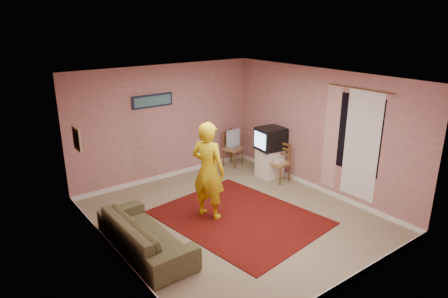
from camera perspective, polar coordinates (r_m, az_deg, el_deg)
ground at (r=7.57m, az=1.36°, el=-9.78°), size 5.00×5.00×0.00m
wall_back at (r=9.06m, az=-8.37°, el=3.68°), size 4.50×0.02×2.60m
wall_front at (r=5.45m, az=18.01°, el=-7.23°), size 4.50×0.02×2.60m
wall_left at (r=6.01m, az=-15.74°, el=-4.56°), size 0.02×5.00×2.60m
wall_right at (r=8.56m, az=13.39°, el=2.50°), size 0.02×5.00×2.60m
ceiling at (r=6.74m, az=1.53°, el=10.09°), size 4.50×5.00×0.02m
baseboard_back at (r=9.45m, az=-7.99°, el=-3.68°), size 4.50×0.02×0.10m
baseboard_front at (r=6.09m, az=16.72°, el=-17.89°), size 4.50×0.02×0.10m
baseboard_left at (r=6.59m, az=-14.70°, el=-14.60°), size 0.02×5.00×0.10m
baseboard_right at (r=8.97m, az=12.76°, el=-5.21°), size 0.02×5.00×0.10m
window at (r=8.00m, az=18.34°, el=2.05°), size 0.01×1.10×1.50m
curtain_sheer at (r=7.96m, az=19.01°, el=0.40°), size 0.01×0.75×2.10m
curtain_floral at (r=8.34m, az=15.03°, el=1.58°), size 0.01×0.35×2.10m
curtain_rod at (r=7.77m, az=18.79°, el=8.16°), size 0.02×1.40×0.02m
picture_back at (r=8.78m, az=-10.16°, el=6.80°), size 0.95×0.04×0.28m
picture_left at (r=7.38m, az=-20.26°, el=1.33°), size 0.04×0.38×0.42m
area_rug at (r=7.57m, az=2.19°, el=-9.73°), size 2.66×3.15×0.02m
tv_cabinet at (r=9.38m, az=6.56°, el=-1.94°), size 0.52×0.47×0.66m
crt_tv at (r=9.19m, az=6.66°, el=1.49°), size 0.65×0.60×0.51m
chair_a at (r=9.92m, az=1.30°, el=0.66°), size 0.51×0.50×0.49m
dvd_player at (r=9.94m, az=1.30°, el=0.33°), size 0.38×0.31×0.06m
blue_throw at (r=9.87m, az=1.31°, el=1.64°), size 0.38×0.05×0.40m
chair_b at (r=9.04m, az=7.91°, el=-1.35°), size 0.43×0.44×0.48m
game_console at (r=9.06m, az=7.90°, el=-1.74°), size 0.24×0.19×0.05m
sofa at (r=6.59m, az=-11.20°, el=-11.82°), size 0.83×2.05×0.59m
person at (r=7.25m, az=-2.25°, el=-3.12°), size 0.66×0.79×1.83m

